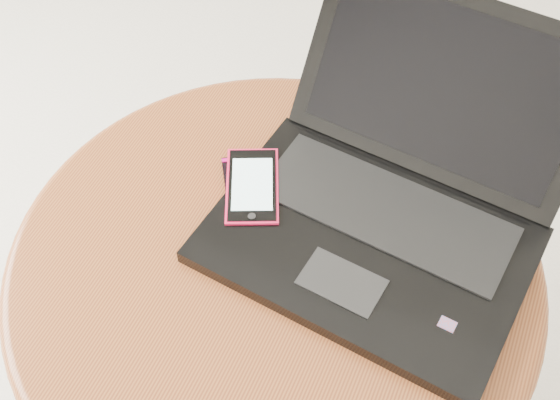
% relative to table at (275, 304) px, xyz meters
% --- Properties ---
extents(table, '(0.69, 0.69, 0.54)m').
position_rel_table_xyz_m(table, '(0.00, 0.00, 0.00)').
color(table, '#512816').
rests_on(table, ground).
extents(laptop, '(0.43, 0.45, 0.23)m').
position_rel_table_xyz_m(laptop, '(0.11, 0.11, 0.16)').
color(laptop, black).
rests_on(laptop, table).
extents(phone_black, '(0.11, 0.13, 0.01)m').
position_rel_table_xyz_m(phone_black, '(-0.07, 0.08, 0.12)').
color(phone_black, black).
rests_on(phone_black, table).
extents(phone_pink, '(0.12, 0.15, 0.02)m').
position_rel_table_xyz_m(phone_pink, '(-0.07, 0.08, 0.13)').
color(phone_pink, '#EB1847').
rests_on(phone_pink, phone_black).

